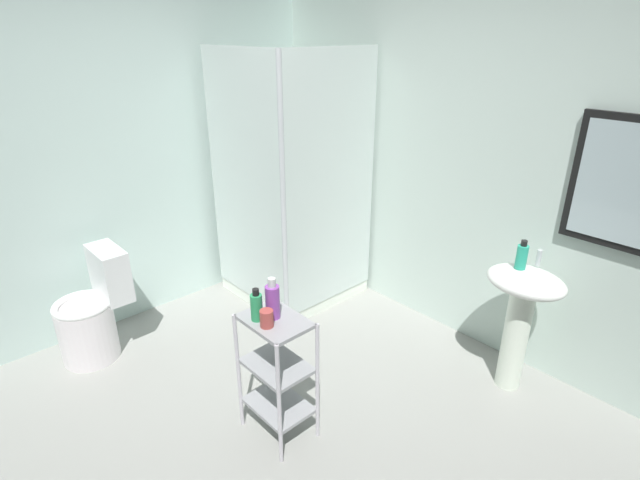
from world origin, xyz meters
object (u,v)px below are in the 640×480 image
Objects in this scene: conditioner_bottle_purple at (273,301)px; rinse_cup at (267,318)px; storage_cart at (277,367)px; pedestal_sink at (521,306)px; shower_stall at (292,246)px; hand_soap_bottle at (522,256)px; body_wash_bottle_green at (256,306)px; toilet at (93,315)px.

conditioner_bottle_purple reaches higher than rinse_cup.
rinse_cup is (0.02, -0.07, 0.35)m from storage_cart.
pedestal_sink is 1.56m from rinse_cup.
shower_stall is 22.04× the size of rinse_cup.
storage_cart is 3.28× the size of conditioner_bottle_purple.
hand_soap_bottle is at bearing 63.67° from conditioner_bottle_purple.
conditioner_bottle_purple is 0.09m from body_wash_bottle_green.
toilet is 3.37× the size of conditioner_bottle_purple.
toilet is at bearing -161.21° from storage_cart.
shower_stall is 11.26× the size of body_wash_bottle_green.
hand_soap_bottle is (1.74, 0.30, 0.42)m from shower_stall.
hand_soap_bottle reaches higher than pedestal_sink.
shower_stall is at bearing -170.11° from hand_soap_bottle.
hand_soap_bottle is (2.05, 1.81, 0.57)m from toilet.
storage_cart is 0.36m from rinse_cup.
shower_stall is 1.61m from rinse_cup.
hand_soap_bottle is 1.96× the size of rinse_cup.
toilet is 1.03× the size of storage_cart.
hand_soap_bottle reaches higher than rinse_cup.
pedestal_sink is at bearing 9.38° from shower_stall.
toilet is 1.51m from body_wash_bottle_green.
rinse_cup is (0.08, -0.00, -0.03)m from body_wash_bottle_green.
shower_stall is 1.55m from toilet.
pedestal_sink is at bearing -7.41° from hand_soap_bottle.
rinse_cup is at bearing -113.55° from hand_soap_bottle.
storage_cart is 0.39m from body_wash_bottle_green.
toilet is (-0.31, -1.51, -0.15)m from shower_stall.
shower_stall is 2.63× the size of toilet.
rinse_cup is (-0.61, -1.40, -0.10)m from hand_soap_bottle.
shower_stall reaches higher than rinse_cup.
pedestal_sink is 0.31m from hand_soap_bottle.
rinse_cup is (-0.66, -1.39, 0.21)m from pedestal_sink.
toilet is at bearing -160.64° from conditioner_bottle_purple.
shower_stall reaches higher than hand_soap_bottle.
hand_soap_bottle is at bearing 66.45° from rinse_cup.
shower_stall is 1.56m from body_wash_bottle_green.
rinse_cup is at bearing -44.02° from shower_stall.
rinse_cup is (1.44, 0.42, 0.47)m from toilet.
hand_soap_bottle reaches higher than conditioner_bottle_purple.
rinse_cup is at bearing -71.11° from storage_cart.
toilet is at bearing -138.49° from hand_soap_bottle.
body_wash_bottle_green is (-0.75, -1.39, 0.24)m from pedestal_sink.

